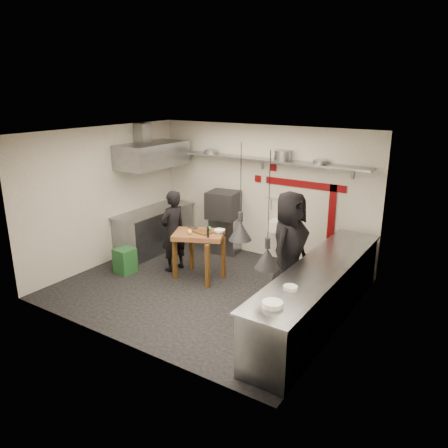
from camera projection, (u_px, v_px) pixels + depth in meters
The scene contains 47 objects.
floor at pixel (205, 289), 7.97m from camera, with size 5.00×5.00×0.00m, color black.
ceiling at pixel (203, 133), 7.14m from camera, with size 5.00×5.00×0.00m, color beige.
wall_back at pixel (262, 192), 9.23m from camera, with size 5.00×0.04×2.80m, color beige.
wall_front at pixel (113, 251), 5.88m from camera, with size 5.00×0.04×2.80m, color beige.
wall_left at pixel (105, 196), 8.86m from camera, with size 0.04×4.20×2.80m, color beige.
wall_right at pixel (346, 242), 6.25m from camera, with size 0.04×4.20×2.80m, color beige.
red_band_horiz at pixel (304, 184), 8.64m from camera, with size 1.70×0.02×0.14m, color #5F0609.
red_band_vert at pixel (332, 212), 8.46m from camera, with size 0.14×0.02×1.10m, color #5F0609.
red_tile_a at pixel (273, 168), 8.92m from camera, with size 0.14×0.02×0.14m, color #5F0609.
red_tile_b at pixel (258, 179), 9.19m from camera, with size 0.14×0.02×0.14m, color #5F0609.
back_shelf at pixel (259, 159), 8.87m from camera, with size 4.60×0.34×0.04m, color slate.
shelf_bracket_left at pixel (189, 156), 10.02m from camera, with size 0.04×0.06×0.24m, color slate.
shelf_bracket_mid at pixel (262, 163), 9.02m from camera, with size 0.04×0.06×0.24m, color slate.
shelf_bracket_right at pixel (353, 172), 8.03m from camera, with size 0.04×0.06×0.24m, color slate.
pan_far_left at pixel (211, 152), 9.48m from camera, with size 0.25×0.25×0.09m, color slate.
pan_mid_left at pixel (210, 152), 9.49m from camera, with size 0.27×0.27×0.07m, color slate.
stock_pot at pixel (283, 155), 8.56m from camera, with size 0.33×0.33×0.20m, color slate.
pan_right at pixel (320, 162), 8.17m from camera, with size 0.26×0.26×0.08m, color slate.
oven_stand at pixel (226, 234), 9.68m from camera, with size 0.59×0.54×0.80m, color slate.
combi_oven at pixel (223, 205), 9.45m from camera, with size 0.63×0.59×0.58m, color black.
oven_door at pixel (219, 207), 9.23m from camera, with size 0.51×0.03×0.46m, color #5F0609.
oven_glass at pixel (218, 207), 9.24m from camera, with size 0.37×0.02×0.34m, color black.
hand_sink at pixel (281, 226), 8.99m from camera, with size 0.46×0.34×0.22m, color white.
sink_tap at pixel (281, 218), 8.93m from camera, with size 0.03×0.03×0.14m, color slate.
sink_drain at pixel (279, 247), 9.08m from camera, with size 0.06×0.06×0.66m, color slate.
utensil_rail at pixel (285, 200), 8.94m from camera, with size 0.02×0.02×0.90m, color slate.
counter_right at pixel (319, 296), 6.71m from camera, with size 0.70×3.80×0.90m, color slate.
counter_right_top at pixel (321, 268), 6.57m from camera, with size 0.76×3.90×0.03m, color slate.
plate_stack at pixel (273, 304), 5.36m from camera, with size 0.26×0.26×0.07m, color white.
small_bowl_right at pixel (290, 288), 5.82m from camera, with size 0.19×0.19×0.05m, color white.
counter_left at pixel (155, 230), 9.80m from camera, with size 0.70×1.90×0.90m, color slate.
counter_left_top at pixel (154, 210), 9.66m from camera, with size 0.76×2.00×0.03m, color slate.
extractor_hood at pixel (153, 155), 9.27m from camera, with size 0.78×1.60×0.50m, color slate.
hood_duct at pixel (143, 135), 9.28m from camera, with size 0.28×0.28×0.50m, color slate.
green_bin at pixel (125, 261), 8.60m from camera, with size 0.35×0.35×0.50m, color #1E5327.
prep_table at pixel (199, 255), 8.30m from camera, with size 0.92×0.64×0.92m, color brown, non-canonical shape.
cutting_board at pixel (203, 232), 8.15m from camera, with size 0.34×0.24×0.03m, color #543414.
pepper_mill at pixel (208, 232), 7.86m from camera, with size 0.04×0.04×0.20m, color black.
lemon_a at pixel (190, 231), 8.12m from camera, with size 0.08×0.08×0.08m, color #FAAE2D.
lemon_b at pixel (190, 232), 8.05m from camera, with size 0.07×0.07×0.07m, color #FAAE2D.
veg_ball at pixel (209, 229), 8.22m from camera, with size 0.09×0.09×0.09m, color #477F39.
steel_tray at pixel (193, 228), 8.39m from camera, with size 0.18×0.12×0.03m, color slate.
bowl at pixel (219, 231), 8.13m from camera, with size 0.21×0.21×0.07m, color white.
heat_lamp_near at pixel (241, 193), 6.15m from camera, with size 0.34×0.34×1.41m, color black, non-canonical shape.
heat_lamp_far at pixel (269, 211), 5.42m from camera, with size 0.33×0.33×1.52m, color black, non-canonical shape.
chef_left at pixel (173, 231), 8.59m from camera, with size 0.59×0.39×1.63m, color black.
chef_right at pixel (289, 248), 7.26m from camera, with size 0.94×0.61×1.93m, color black.
Camera 1 is at (4.26, -5.89, 3.50)m, focal length 35.00 mm.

